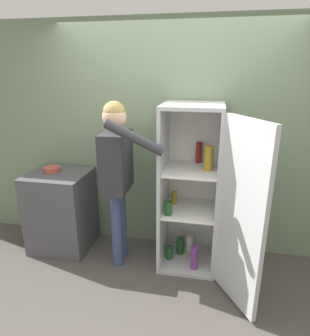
# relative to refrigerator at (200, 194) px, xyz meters

# --- Properties ---
(ground_plane) EXTENTS (12.00, 12.00, 0.00)m
(ground_plane) POSITION_rel_refrigerator_xyz_m (-0.34, -0.55, -0.84)
(ground_plane) COLOR #4C4742
(wall_back) EXTENTS (7.00, 0.06, 2.55)m
(wall_back) POSITION_rel_refrigerator_xyz_m (-0.34, 0.43, 0.43)
(wall_back) COLOR gray
(wall_back) RESTS_ON ground_plane
(refrigerator) EXTENTS (0.94, 1.11, 1.72)m
(refrigerator) POSITION_rel_refrigerator_xyz_m (0.00, 0.00, 0.00)
(refrigerator) COLOR #B7BABC
(refrigerator) RESTS_ON ground_plane
(person) EXTENTS (0.66, 0.57, 1.75)m
(person) POSITION_rel_refrigerator_xyz_m (-0.83, -0.07, 0.28)
(person) COLOR #384770
(person) RESTS_ON ground_plane
(counter) EXTENTS (0.66, 0.61, 0.93)m
(counter) POSITION_rel_refrigerator_xyz_m (-1.59, 0.07, -0.38)
(counter) COLOR #4C4C51
(counter) RESTS_ON ground_plane
(bowl) EXTENTS (0.19, 0.19, 0.06)m
(bowl) POSITION_rel_refrigerator_xyz_m (-1.68, 0.11, 0.11)
(bowl) COLOR #B24738
(bowl) RESTS_ON counter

